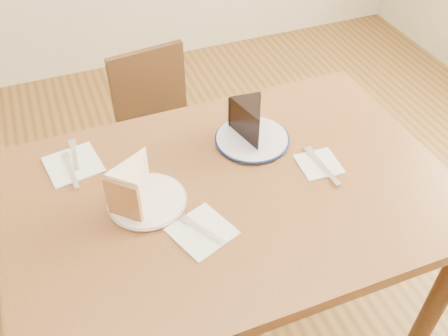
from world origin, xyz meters
The scene contains 14 objects.
ground centered at (0.00, 0.00, 0.00)m, with size 4.00×4.00×0.00m, color #492F13.
table centered at (0.00, 0.00, 0.65)m, with size 1.20×0.80×0.75m.
chair_far centered at (-0.02, 0.70, 0.41)m, with size 0.41×0.41×0.74m.
plate_cream centered at (-0.23, 0.03, 0.76)m, with size 0.20×0.20×0.01m, color white.
plate_navy centered at (0.13, 0.16, 0.76)m, with size 0.21×0.21×0.01m, color silver.
carrot_cake centered at (-0.24, 0.04, 0.82)m, with size 0.09×0.13×0.11m, color beige, non-canonical shape.
chocolate_cake centered at (0.13, 0.17, 0.81)m, with size 0.10×0.14×0.10m, color black, non-canonical shape.
napkin_cream centered at (-0.13, -0.12, 0.75)m, with size 0.14×0.14×0.00m, color white.
napkin_navy centered at (0.27, 0.00, 0.75)m, with size 0.11×0.11×0.00m, color white.
napkin_spare centered at (-0.38, 0.25, 0.75)m, with size 0.14×0.14×0.00m, color white.
fork_cream centered at (-0.12, -0.12, 0.76)m, with size 0.01×0.14×0.00m, color silver.
knife_navy centered at (0.27, -0.02, 0.76)m, with size 0.02×0.17×0.00m, color silver.
fork_spare centered at (-0.38, 0.29, 0.76)m, with size 0.01×0.14×0.00m, color silver.
knife_spare centered at (-0.39, 0.22, 0.76)m, with size 0.01×0.16×0.00m, color silver.
Camera 1 is at (-0.36, -0.88, 1.71)m, focal length 40.00 mm.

